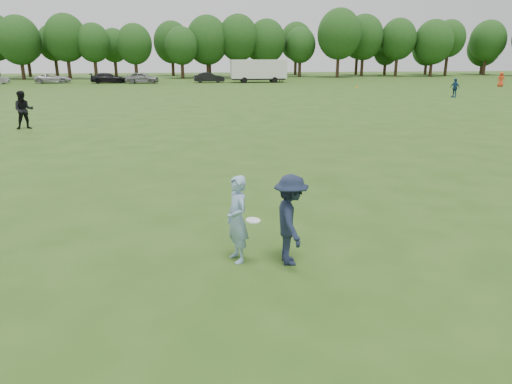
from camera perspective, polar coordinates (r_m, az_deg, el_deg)
ground at (r=9.42m, az=-2.53°, el=-7.18°), size 200.00×200.00×0.00m
thrower at (r=8.64m, az=-2.37°, el=-3.42°), size 0.57×0.71×1.69m
defender at (r=8.54m, az=4.35°, el=-3.51°), size 0.68×1.14×1.74m
player_far_a at (r=27.62m, az=-27.03°, el=9.11°), size 1.16×1.01×2.02m
player_far_b at (r=47.71m, az=23.58°, el=11.84°), size 0.74×1.11×1.75m
player_far_c at (r=66.33m, az=28.30°, el=12.29°), size 1.04×0.88×1.81m
player_far_d at (r=69.97m, az=3.15°, el=14.29°), size 1.67×0.83×1.72m
car_c at (r=72.42m, az=-24.03°, el=12.85°), size 5.14×2.90×1.36m
car_d at (r=69.60m, az=-17.98°, el=13.39°), size 5.12×2.62×1.42m
car_e at (r=67.73m, az=-14.07°, el=13.69°), size 4.75×2.24×1.57m
car_f at (r=68.25m, az=-5.89°, el=14.05°), size 4.44×1.64×1.45m
field_cone at (r=58.60m, az=12.49°, el=12.76°), size 0.28×0.28×0.30m
disc_in_play at (r=8.40m, az=-0.36°, el=-3.57°), size 0.27×0.27×0.06m
cargo_trailer at (r=68.40m, az=0.29°, el=15.02°), size 9.00×2.75×3.20m
treeline at (r=85.58m, az=-6.19°, el=18.28°), size 130.35×18.39×11.74m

